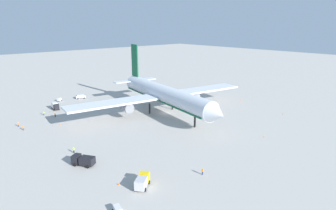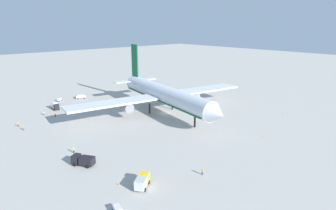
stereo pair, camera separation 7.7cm
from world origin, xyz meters
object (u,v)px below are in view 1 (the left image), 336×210
(service_truck_0, at_px, (142,181))
(traffic_cone_2, at_px, (119,184))
(baggage_cart_1, at_px, (59,99))
(ground_worker_1, at_px, (18,124))
(ground_worker_0, at_px, (23,128))
(traffic_cone_4, at_px, (240,100))
(service_truck_1, at_px, (55,106))
(airliner, at_px, (163,94))
(traffic_cone_3, at_px, (264,136))
(ground_worker_3, at_px, (44,113))
(ground_worker_5, at_px, (203,171))
(ground_worker_4, at_px, (55,115))
(traffic_cone_0, at_px, (283,114))
(traffic_cone_1, at_px, (60,125))
(service_van, at_px, (81,96))
(baggage_cart_2, at_px, (155,87))
(ground_worker_2, at_px, (74,150))
(service_truck_2, at_px, (83,160))
(baggage_cart_0, at_px, (118,210))

(service_truck_0, relative_size, traffic_cone_2, 9.80)
(baggage_cart_1, xyz_separation_m, ground_worker_1, (25.19, -25.09, -0.00))
(ground_worker_0, relative_size, ground_worker_1, 1.05)
(traffic_cone_4, bearing_deg, service_truck_1, -121.92)
(airliner, xyz_separation_m, traffic_cone_3, (42.59, 6.28, -7.37))
(ground_worker_3, bearing_deg, traffic_cone_2, -5.64)
(service_truck_0, relative_size, ground_worker_0, 3.15)
(ground_worker_5, bearing_deg, ground_worker_0, -159.71)
(service_truck_1, distance_m, ground_worker_4, 10.74)
(ground_worker_3, xyz_separation_m, traffic_cone_0, (63.68, 72.52, -0.59))
(traffic_cone_1, bearing_deg, ground_worker_0, -107.62)
(airliner, height_order, ground_worker_3, airliner)
(service_truck_1, distance_m, service_van, 19.77)
(ground_worker_5, bearing_deg, ground_worker_3, -171.30)
(ground_worker_0, bearing_deg, baggage_cart_2, 105.67)
(traffic_cone_2, relative_size, traffic_cone_3, 1.00)
(ground_worker_2, height_order, traffic_cone_3, ground_worker_2)
(airliner, distance_m, traffic_cone_1, 41.11)
(traffic_cone_0, distance_m, traffic_cone_2, 78.95)
(ground_worker_3, distance_m, traffic_cone_3, 84.40)
(ground_worker_2, height_order, traffic_cone_4, ground_worker_2)
(traffic_cone_0, height_order, traffic_cone_4, same)
(service_truck_2, distance_m, ground_worker_4, 46.86)
(airliner, relative_size, service_truck_1, 16.49)
(baggage_cart_0, distance_m, traffic_cone_0, 85.28)
(baggage_cart_1, xyz_separation_m, ground_worker_4, (22.56, -10.78, 0.09))
(ground_worker_1, bearing_deg, baggage_cart_1, 135.11)
(traffic_cone_2, bearing_deg, ground_worker_2, -179.73)
(ground_worker_4, distance_m, ground_worker_5, 70.13)
(ground_worker_1, distance_m, traffic_cone_3, 85.24)
(baggage_cart_2, bearing_deg, service_van, -99.21)
(ground_worker_0, xyz_separation_m, ground_worker_4, (-7.71, 14.12, 0.04))
(service_truck_2, bearing_deg, traffic_cone_0, 80.79)
(service_van, xyz_separation_m, traffic_cone_1, (31.85, -23.43, -0.76))
(baggage_cart_0, relative_size, ground_worker_4, 1.88)
(ground_worker_5, distance_m, traffic_cone_3, 33.32)
(service_truck_1, bearing_deg, traffic_cone_3, 26.34)
(traffic_cone_4, bearing_deg, ground_worker_1, -109.56)
(ground_worker_0, bearing_deg, ground_worker_3, 137.92)
(ground_worker_2, bearing_deg, service_truck_0, 7.36)
(service_truck_2, bearing_deg, service_truck_0, 14.87)
(baggage_cart_0, bearing_deg, service_truck_0, 114.76)
(service_truck_0, distance_m, service_truck_2, 19.33)
(service_truck_1, xyz_separation_m, baggage_cart_2, (-3.83, 58.40, -0.91))
(service_truck_1, height_order, baggage_cart_0, service_truck_1)
(ground_worker_1, bearing_deg, service_truck_2, 4.96)
(ground_worker_5, bearing_deg, traffic_cone_0, 100.11)
(ground_worker_0, relative_size, traffic_cone_4, 3.12)
(ground_worker_3, bearing_deg, traffic_cone_3, 31.90)
(baggage_cart_1, relative_size, traffic_cone_0, 5.20)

